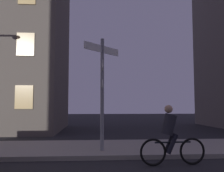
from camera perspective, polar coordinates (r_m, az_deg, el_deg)
The scene contains 3 objects.
sidewalk_kerb at distance 8.83m, azimuth -0.80°, elevation -14.54°, with size 40.00×3.12×0.14m, color gray.
signpost at distance 7.96m, azimuth -2.34°, elevation 0.77°, with size 1.18×1.72×3.68m.
cyclist at distance 6.79m, azimuth 13.78°, elevation -11.69°, with size 1.82×0.35×1.61m.
Camera 1 is at (-0.48, -2.44, 1.62)m, focal length 38.55 mm.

